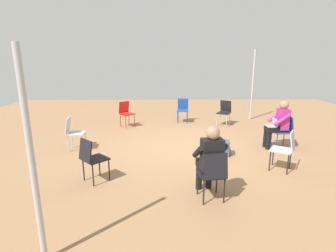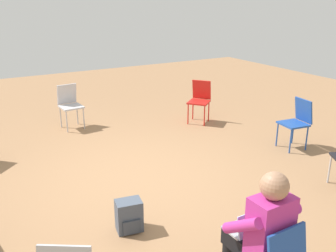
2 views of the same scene
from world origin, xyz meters
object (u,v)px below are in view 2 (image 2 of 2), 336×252
(person_with_laptop, at_px, (260,230))
(backpack_near_laptop_user, at_px, (129,217))
(chair_southeast, at_px, (200,98))
(chair_east, at_px, (70,103))
(chair_south, at_px, (297,120))

(person_with_laptop, xyz_separation_m, backpack_near_laptop_user, (1.45, 0.51, -0.53))
(chair_southeast, bearing_deg, chair_east, 28.00)
(chair_east, relative_size, person_with_laptop, 0.69)
(chair_southeast, xyz_separation_m, chair_east, (0.98, 2.40, 0.00))
(chair_south, bearing_deg, person_with_laptop, 134.30)
(chair_southeast, height_order, person_with_laptop, person_with_laptop)
(chair_southeast, distance_m, person_with_laptop, 4.81)
(chair_south, relative_size, person_with_laptop, 0.69)
(chair_southeast, relative_size, chair_east, 1.00)
(person_with_laptop, bearing_deg, backpack_near_laptop_user, 108.42)
(chair_southeast, distance_m, chair_south, 2.07)
(chair_east, height_order, backpack_near_laptop_user, chair_east)
(person_with_laptop, distance_m, backpack_near_laptop_user, 1.63)
(chair_south, distance_m, person_with_laptop, 3.70)
(chair_east, bearing_deg, backpack_near_laptop_user, 78.95)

